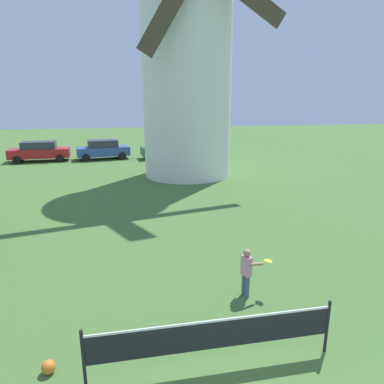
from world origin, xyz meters
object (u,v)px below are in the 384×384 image
tennis_net (213,335)px  parked_car_blue (103,149)px  player_far (247,270)px  parked_car_green (168,148)px  windmill (187,44)px  stray_ball (48,367)px  parked_car_red (39,151)px

tennis_net → parked_car_blue: size_ratio=1.04×
player_far → tennis_net: bearing=-122.9°
player_far → parked_car_green: bearing=88.1°
windmill → parked_car_blue: 11.77m
windmill → tennis_net: bearing=-98.7°
windmill → parked_car_green: windmill is taller
stray_ball → parked_car_blue: size_ratio=0.06×
stray_ball → tennis_net: bearing=-8.4°
tennis_net → stray_ball: 3.00m
parked_car_red → stray_ball: bearing=-77.8°
parked_car_blue → parked_car_green: bearing=-6.4°
tennis_net → player_far: player_far is taller
windmill → stray_ball: (-5.46, -16.18, -7.81)m
tennis_net → parked_car_green: 23.57m
windmill → parked_car_blue: size_ratio=3.70×
player_far → parked_car_blue: (-4.54, 21.89, 0.10)m
tennis_net → windmill: bearing=81.3°
parked_car_red → parked_car_blue: 4.88m
windmill → tennis_net: 18.30m
tennis_net → parked_car_blue: bearing=97.4°
parked_car_red → parked_car_blue: same height
stray_ball → parked_car_red: size_ratio=0.05×
parked_car_red → parked_car_blue: bearing=1.3°
tennis_net → player_far: 2.59m
windmill → parked_car_red: (-10.55, 7.34, -7.12)m
windmill → parked_car_blue: (-5.67, 7.46, -7.12)m
player_far → parked_car_red: bearing=113.4°
stray_ball → player_far: bearing=22.0°
parked_car_blue → player_far: bearing=-78.3°
windmill → stray_ball: size_ratio=64.70×
parked_car_blue → parked_car_green: size_ratio=0.97×
player_far → parked_car_red: parked_car_red is taller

